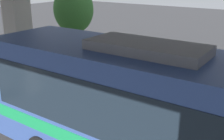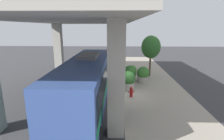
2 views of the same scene
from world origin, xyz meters
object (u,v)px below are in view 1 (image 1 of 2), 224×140
(planter_middle, at_px, (118,89))
(planter_front, at_px, (58,70))
(planter_extra, at_px, (77,74))
(bus, at_px, (187,122))
(street_tree_near, at_px, (74,10))
(fire_hydrant, at_px, (158,108))
(planter_back, at_px, (98,69))

(planter_middle, bearing_deg, planter_front, -99.63)
(planter_front, height_order, planter_extra, planter_extra)
(bus, relative_size, planter_front, 7.87)
(planter_extra, height_order, street_tree_near, street_tree_near)
(planter_middle, distance_m, street_tree_near, 6.34)
(fire_hydrant, distance_m, street_tree_near, 7.88)
(bus, bearing_deg, fire_hydrant, -145.86)
(street_tree_near, bearing_deg, planter_middle, 59.40)
(planter_extra, bearing_deg, bus, 62.25)
(planter_front, distance_m, planter_middle, 4.27)
(street_tree_near, bearing_deg, planter_back, 65.54)
(fire_hydrant, height_order, planter_back, planter_back)
(bus, height_order, planter_back, bus)
(bus, xyz_separation_m, fire_hydrant, (-3.33, -2.26, -1.63))
(planter_extra, bearing_deg, fire_hydrant, 88.03)
(planter_back, distance_m, street_tree_near, 3.90)
(planter_back, bearing_deg, planter_middle, 53.55)
(fire_hydrant, distance_m, planter_front, 5.98)
(bus, bearing_deg, planter_extra, -117.75)
(fire_hydrant, xyz_separation_m, planter_middle, (0.20, -1.75, 0.46))
(planter_back, xyz_separation_m, planter_extra, (1.41, -0.22, 0.06))
(planter_back, bearing_deg, street_tree_near, -114.46)
(fire_hydrant, bearing_deg, bus, 34.14)
(fire_hydrant, xyz_separation_m, street_tree_near, (-2.73, -6.71, 3.08))
(planter_back, bearing_deg, fire_hydrant, 69.31)
(planter_middle, distance_m, planter_extra, 2.63)
(street_tree_near, bearing_deg, fire_hydrant, 67.84)
(planter_back, xyz_separation_m, street_tree_near, (-1.17, -2.58, 2.68))
(bus, distance_m, planter_front, 9.17)
(planter_front, bearing_deg, street_tree_near, -161.13)
(planter_front, xyz_separation_m, planter_back, (-1.05, 1.82, 0.13))
(planter_back, bearing_deg, planter_extra, -8.86)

